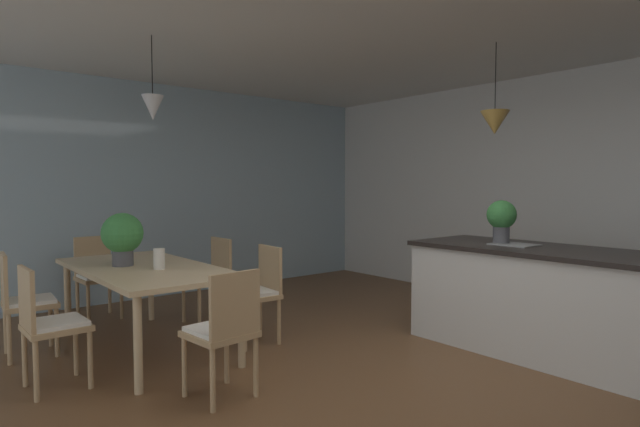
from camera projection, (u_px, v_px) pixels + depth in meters
name	position (u px, v px, depth m)	size (l,w,h in m)	color
ground_plane	(395.00, 397.00, 3.53)	(10.00, 8.40, 0.04)	brown
wall_back_kitchen	(602.00, 192.00, 5.53)	(10.00, 0.12, 2.70)	silver
window_wall_left_glazing	(158.00, 191.00, 6.58)	(0.06, 8.40, 2.70)	#9EB7C6
dining_table	(145.00, 273.00, 4.47)	(2.00, 0.97, 0.72)	#D1B284
chair_window_end	(97.00, 274.00, 5.53)	(0.42, 0.42, 0.87)	tan
chair_kitchen_end	(224.00, 329.00, 3.42)	(0.44, 0.44, 0.87)	tan
chair_near_right	(48.00, 322.00, 3.58)	(0.41, 0.41, 0.87)	tan
chair_far_right	(258.00, 290.00, 4.67)	(0.43, 0.43, 0.87)	tan
chair_far_left	(210.00, 277.00, 5.37)	(0.41, 0.41, 0.87)	tan
chair_near_left	(23.00, 300.00, 4.28)	(0.43, 0.43, 0.87)	tan
kitchen_island	(533.00, 298.00, 4.42)	(2.03, 0.90, 0.91)	silver
pendant_over_table	(153.00, 108.00, 4.42)	(0.18, 0.18, 0.72)	black
pendant_over_island_main	(495.00, 122.00, 4.64)	(0.26, 0.26, 0.82)	black
potted_plant_on_island	(501.00, 218.00, 4.62)	(0.26, 0.26, 0.39)	#4C4C51
potted_plant_on_table	(122.00, 235.00, 4.48)	(0.35, 0.35, 0.46)	#4C4C51
vase_on_dining_table	(159.00, 259.00, 4.31)	(0.09, 0.09, 0.17)	silver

